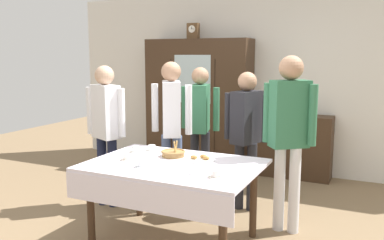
{
  "coord_description": "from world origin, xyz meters",
  "views": [
    {
      "loc": [
        1.73,
        -3.49,
        1.77
      ],
      "look_at": [
        0.0,
        0.2,
        1.12
      ],
      "focal_mm": 38.56,
      "sensor_mm": 36.0,
      "label": 1
    }
  ],
  "objects_px": {
    "bread_basket": "(173,153)",
    "pastry_plate": "(200,159)",
    "book_stack": "(296,111)",
    "tea_cup_back_edge": "(152,148)",
    "mantel_clock": "(193,31)",
    "bookshelf_low": "(294,146)",
    "person_behind_table_left": "(172,119)",
    "tea_cup_mid_right": "(136,150)",
    "person_beside_shelf": "(200,118)",
    "dining_table": "(172,175)",
    "person_near_right_end": "(106,122)",
    "tea_cup_far_right": "(142,164)",
    "person_behind_table_right": "(289,126)",
    "tea_cup_front_edge": "(127,157)",
    "spoon_mid_left": "(187,174)",
    "spoon_far_left": "(218,171)",
    "wall_cabinet": "(198,104)",
    "tea_cup_center": "(216,174)",
    "spoon_front_edge": "(118,169)",
    "person_by_cabinet": "(246,128)"
  },
  "relations": [
    {
      "from": "person_behind_table_left",
      "to": "person_near_right_end",
      "type": "height_order",
      "value": "person_behind_table_left"
    },
    {
      "from": "bookshelf_low",
      "to": "book_stack",
      "type": "xyz_separation_m",
      "value": [
        0.0,
        0.0,
        0.51
      ]
    },
    {
      "from": "bookshelf_low",
      "to": "spoon_far_left",
      "type": "xyz_separation_m",
      "value": [
        -0.13,
        -2.68,
        0.31
      ]
    },
    {
      "from": "bread_basket",
      "to": "spoon_front_edge",
      "type": "bearing_deg",
      "value": -109.26
    },
    {
      "from": "tea_cup_mid_right",
      "to": "tea_cup_center",
      "type": "xyz_separation_m",
      "value": [
        1.08,
        -0.47,
        -0.0
      ]
    },
    {
      "from": "tea_cup_far_right",
      "to": "spoon_front_edge",
      "type": "bearing_deg",
      "value": -133.05
    },
    {
      "from": "bookshelf_low",
      "to": "tea_cup_mid_right",
      "type": "distance_m",
      "value": 2.67
    },
    {
      "from": "tea_cup_front_edge",
      "to": "spoon_mid_left",
      "type": "relative_size",
      "value": 1.09
    },
    {
      "from": "tea_cup_far_right",
      "to": "bread_basket",
      "type": "distance_m",
      "value": 0.47
    },
    {
      "from": "bookshelf_low",
      "to": "pastry_plate",
      "type": "height_order",
      "value": "bookshelf_low"
    },
    {
      "from": "mantel_clock",
      "to": "bookshelf_low",
      "type": "distance_m",
      "value": 2.3
    },
    {
      "from": "book_stack",
      "to": "tea_cup_center",
      "type": "xyz_separation_m",
      "value": [
        -0.08,
        -2.86,
        -0.17
      ]
    },
    {
      "from": "mantel_clock",
      "to": "person_near_right_end",
      "type": "xyz_separation_m",
      "value": [
        -0.16,
        -2.03,
        -1.12
      ]
    },
    {
      "from": "spoon_front_edge",
      "to": "spoon_mid_left",
      "type": "bearing_deg",
      "value": 12.51
    },
    {
      "from": "bookshelf_low",
      "to": "spoon_front_edge",
      "type": "distance_m",
      "value": 3.16
    },
    {
      "from": "person_behind_table_left",
      "to": "person_behind_table_right",
      "type": "xyz_separation_m",
      "value": [
        1.4,
        -0.19,
        0.05
      ]
    },
    {
      "from": "bread_basket",
      "to": "bookshelf_low",
      "type": "bearing_deg",
      "value": 73.08
    },
    {
      "from": "wall_cabinet",
      "to": "pastry_plate",
      "type": "relative_size",
      "value": 7.15
    },
    {
      "from": "bookshelf_low",
      "to": "spoon_mid_left",
      "type": "relative_size",
      "value": 8.79
    },
    {
      "from": "dining_table",
      "to": "person_by_cabinet",
      "type": "relative_size",
      "value": 1.0
    },
    {
      "from": "book_stack",
      "to": "tea_cup_far_right",
      "type": "bearing_deg",
      "value": -105.64
    },
    {
      "from": "mantel_clock",
      "to": "person_beside_shelf",
      "type": "relative_size",
      "value": 0.15
    },
    {
      "from": "spoon_mid_left",
      "to": "spoon_far_left",
      "type": "bearing_deg",
      "value": 42.93
    },
    {
      "from": "book_stack",
      "to": "tea_cup_back_edge",
      "type": "relative_size",
      "value": 1.37
    },
    {
      "from": "tea_cup_center",
      "to": "pastry_plate",
      "type": "relative_size",
      "value": 0.46
    },
    {
      "from": "mantel_clock",
      "to": "book_stack",
      "type": "xyz_separation_m",
      "value": [
        1.59,
        0.05,
        -1.16
      ]
    },
    {
      "from": "spoon_front_edge",
      "to": "spoon_far_left",
      "type": "bearing_deg",
      "value": 21.81
    },
    {
      "from": "bread_basket",
      "to": "pastry_plate",
      "type": "bearing_deg",
      "value": -5.11
    },
    {
      "from": "mantel_clock",
      "to": "tea_cup_mid_right",
      "type": "height_order",
      "value": "mantel_clock"
    },
    {
      "from": "spoon_far_left",
      "to": "person_near_right_end",
      "type": "xyz_separation_m",
      "value": [
        -1.63,
        0.59,
        0.23
      ]
    },
    {
      "from": "bread_basket",
      "to": "spoon_far_left",
      "type": "xyz_separation_m",
      "value": [
        0.6,
        -0.3,
        -0.03
      ]
    },
    {
      "from": "person_by_cabinet",
      "to": "person_behind_table_left",
      "type": "bearing_deg",
      "value": -165.87
    },
    {
      "from": "mantel_clock",
      "to": "book_stack",
      "type": "distance_m",
      "value": 1.97
    },
    {
      "from": "dining_table",
      "to": "wall_cabinet",
      "type": "relative_size",
      "value": 0.79
    },
    {
      "from": "dining_table",
      "to": "person_near_right_end",
      "type": "relative_size",
      "value": 0.96
    },
    {
      "from": "bookshelf_low",
      "to": "person_behind_table_left",
      "type": "height_order",
      "value": "person_behind_table_left"
    },
    {
      "from": "dining_table",
      "to": "pastry_plate",
      "type": "distance_m",
      "value": 0.32
    },
    {
      "from": "wall_cabinet",
      "to": "bookshelf_low",
      "type": "relative_size",
      "value": 1.91
    },
    {
      "from": "tea_cup_mid_right",
      "to": "person_beside_shelf",
      "type": "bearing_deg",
      "value": 80.76
    },
    {
      "from": "book_stack",
      "to": "tea_cup_center",
      "type": "height_order",
      "value": "book_stack"
    },
    {
      "from": "spoon_front_edge",
      "to": "person_beside_shelf",
      "type": "distance_m",
      "value": 1.82
    },
    {
      "from": "book_stack",
      "to": "spoon_far_left",
      "type": "distance_m",
      "value": 2.69
    },
    {
      "from": "tea_cup_center",
      "to": "person_by_cabinet",
      "type": "xyz_separation_m",
      "value": [
        -0.17,
        1.34,
        0.16
      ]
    },
    {
      "from": "person_behind_table_right",
      "to": "bookshelf_low",
      "type": "bearing_deg",
      "value": 99.22
    },
    {
      "from": "book_stack",
      "to": "mantel_clock",
      "type": "bearing_deg",
      "value": -178.16
    },
    {
      "from": "tea_cup_front_edge",
      "to": "tea_cup_back_edge",
      "type": "xyz_separation_m",
      "value": [
        0.02,
        0.43,
        0.0
      ]
    },
    {
      "from": "tea_cup_center",
      "to": "spoon_mid_left",
      "type": "relative_size",
      "value": 1.09
    },
    {
      "from": "tea_cup_front_edge",
      "to": "person_beside_shelf",
      "type": "relative_size",
      "value": 0.08
    },
    {
      "from": "pastry_plate",
      "to": "spoon_far_left",
      "type": "height_order",
      "value": "pastry_plate"
    },
    {
      "from": "wall_cabinet",
      "to": "person_by_cabinet",
      "type": "height_order",
      "value": "wall_cabinet"
    }
  ]
}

